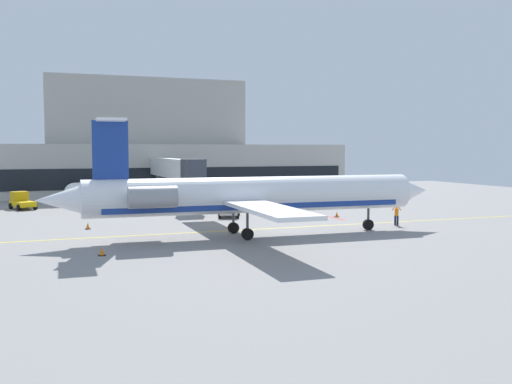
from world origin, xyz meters
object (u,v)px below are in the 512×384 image
Objects in this scene: fuel_tank at (91,192)px; marshaller at (397,214)px; baggage_tug at (22,201)px; pushback_tractor at (230,206)px; regional_jet at (249,195)px.

fuel_tank is 3.27× the size of marshaller.
pushback_tractor is (20.09, -15.16, 0.12)m from baggage_tug.
fuel_tank is at bearing 24.78° from baggage_tug.
regional_jet is at bearing -58.22° from baggage_tug.
marshaller is (32.08, -26.93, 0.08)m from baggage_tug.
regional_jet is 33.40m from fuel_tank.
pushback_tractor is 0.64× the size of fuel_tank.
marshaller is (14.56, 1.36, -2.24)m from regional_jet.
baggage_tug is 25.17m from pushback_tractor.
pushback_tractor is 22.42m from fuel_tank.
baggage_tug is at bearing 121.78° from regional_jet.
regional_jet is 5.05× the size of fuel_tank.
fuel_tank is 38.98m from marshaller.
fuel_tank is at bearing 122.89° from pushback_tractor.
baggage_tug is at bearing 139.99° from marshaller.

